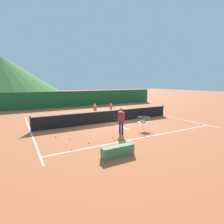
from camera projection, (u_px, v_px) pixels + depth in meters
ground_plane at (110, 122)px, 14.21m from camera, size 120.00×120.00×0.00m
line_baseline_near at (147, 137)px, 10.33m from camera, size 11.71×0.08×0.01m
line_baseline_far at (83, 111)px, 19.68m from camera, size 11.71×0.08×0.01m
line_sideline_west at (31, 132)px, 11.39m from camera, size 0.08×10.87×0.01m
line_sideline_east at (163, 116)px, 17.04m from camera, size 0.08×10.87×0.01m
line_service_center at (110, 122)px, 14.21m from camera, size 0.08×5.36×0.01m
tennis_net at (110, 116)px, 14.13m from camera, size 11.75×0.08×1.05m
instructor at (121, 118)px, 10.84m from camera, size 0.43×0.76×1.63m
student_0 at (95, 109)px, 15.85m from camera, size 0.26×0.51×1.29m
student_1 at (111, 108)px, 16.83m from camera, size 0.41×0.68×1.23m
ball_cart at (143, 122)px, 11.71m from camera, size 0.58×0.58×0.90m
tennis_ball_0 at (122, 139)px, 9.77m from camera, size 0.07×0.07×0.07m
tennis_ball_1 at (113, 137)px, 10.22m from camera, size 0.07×0.07×0.07m
tennis_ball_2 at (72, 149)px, 8.35m from camera, size 0.07×0.07×0.07m
tennis_ball_3 at (70, 139)px, 9.87m from camera, size 0.07×0.07×0.07m
tennis_ball_4 at (133, 129)px, 12.05m from camera, size 0.07×0.07×0.07m
tennis_ball_5 at (99, 127)px, 12.44m from camera, size 0.07×0.07×0.07m
tennis_ball_6 at (89, 143)px, 9.21m from camera, size 0.07×0.07×0.07m
tennis_ball_7 at (187, 122)px, 13.94m from camera, size 0.07×0.07×0.07m
tennis_ball_8 at (56, 136)px, 10.29m from camera, size 0.07×0.07×0.07m
windscreen_fence at (71, 99)px, 23.15m from camera, size 25.76×0.08×2.06m
courtside_bench at (118, 151)px, 7.60m from camera, size 1.50×0.36×0.46m
hill_0 at (0, 73)px, 58.98m from camera, size 38.24×38.24×12.46m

